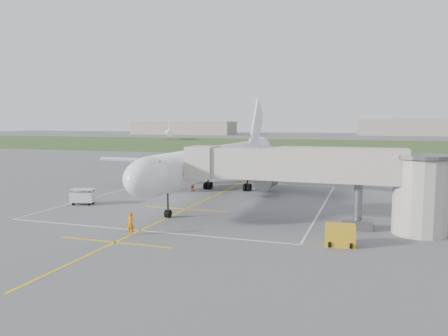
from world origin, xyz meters
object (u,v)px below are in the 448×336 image
(airliner, at_px, (219,161))
(ramp_worker_nose, at_px, (131,224))
(baggage_cart, at_px, (83,196))
(jet_bridge, at_px, (332,175))
(ramp_worker_wing, at_px, (193,185))
(gpu_unit, at_px, (340,235))

(airliner, relative_size, ramp_worker_nose, 23.85)
(baggage_cart, xyz_separation_m, ramp_worker_nose, (12.41, -10.40, 0.06))
(jet_bridge, relative_size, ramp_worker_wing, 15.14)
(airliner, bearing_deg, gpu_unit, -49.95)
(airliner, xyz_separation_m, ramp_worker_nose, (0.04, -22.41, -3.41))
(jet_bridge, bearing_deg, gpu_unit, -78.65)
(airliner, xyz_separation_m, jet_bridge, (15.72, -14.25, 0.35))
(ramp_worker_nose, bearing_deg, ramp_worker_wing, 99.47)
(baggage_cart, bearing_deg, ramp_worker_nose, -54.60)
(gpu_unit, distance_m, ramp_worker_wing, 30.46)
(ramp_worker_nose, bearing_deg, airliner, 89.13)
(jet_bridge, relative_size, baggage_cart, 8.06)
(airliner, height_order, baggage_cart, airliner)
(jet_bridge, height_order, gpu_unit, jet_bridge)
(gpu_unit, bearing_deg, ramp_worker_wing, 128.16)
(jet_bridge, xyz_separation_m, gpu_unit, (1.17, -5.85, -3.92))
(ramp_worker_nose, relative_size, ramp_worker_wing, 1.27)
(jet_bridge, height_order, ramp_worker_nose, jet_bridge)
(baggage_cart, bearing_deg, ramp_worker_wing, 45.17)
(gpu_unit, distance_m, baggage_cart, 30.36)
(gpu_unit, bearing_deg, ramp_worker_nose, -178.40)
(ramp_worker_nose, xyz_separation_m, ramp_worker_wing, (-4.44, 24.09, -0.21))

